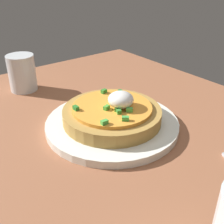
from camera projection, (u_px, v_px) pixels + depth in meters
dining_table at (106, 140)px, 57.19cm from camera, size 92.44×81.49×2.86cm
plate at (112, 124)px, 58.48cm from camera, size 27.36×27.36×1.56cm
pizza at (112, 113)px, 57.24cm from camera, size 20.12×20.12×6.57cm
cup_near at (22, 75)px, 73.92cm from camera, size 7.08×7.08×9.49cm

